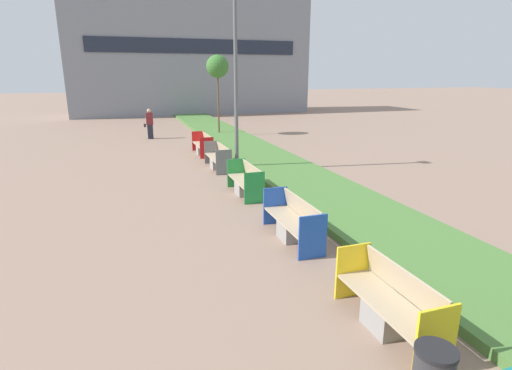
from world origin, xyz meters
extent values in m
cube|color=#4C7A38|center=(3.20, 12.00, 0.09)|extent=(2.80, 120.00, 0.18)
cube|color=gray|center=(4.00, 40.91, 5.36)|extent=(21.35, 5.74, 10.73)
cube|color=#1E2333|center=(4.00, 37.99, 5.90)|extent=(17.94, 0.08, 1.20)
cube|color=gray|center=(0.90, 6.43, 0.21)|extent=(0.52, 0.60, 0.42)
cube|color=tan|center=(0.90, 6.43, 0.44)|extent=(0.58, 1.88, 0.05)
cube|color=tan|center=(1.17, 6.43, 0.70)|extent=(0.14, 1.81, 0.48)
cube|color=yellow|center=(0.90, 5.46, 0.47)|extent=(0.62, 0.04, 0.94)
cube|color=yellow|center=(0.90, 7.39, 0.47)|extent=(0.62, 0.04, 0.94)
cube|color=gray|center=(0.90, 9.94, 0.21)|extent=(0.52, 0.60, 0.42)
cube|color=tan|center=(0.90, 9.94, 0.44)|extent=(0.58, 2.07, 0.05)
cube|color=tan|center=(1.17, 9.94, 0.70)|extent=(0.14, 1.99, 0.48)
cube|color=blue|center=(0.90, 8.89, 0.47)|extent=(0.62, 0.04, 0.94)
cube|color=blue|center=(0.90, 11.00, 0.47)|extent=(0.62, 0.04, 0.94)
cube|color=gray|center=(0.90, 13.64, 0.21)|extent=(0.52, 0.60, 0.42)
cube|color=tan|center=(0.90, 13.64, 0.44)|extent=(0.58, 1.90, 0.05)
cube|color=tan|center=(1.17, 13.64, 0.70)|extent=(0.14, 1.82, 0.48)
cube|color=#238C3D|center=(0.90, 12.66, 0.47)|extent=(0.62, 0.04, 0.94)
cube|color=#238C3D|center=(0.90, 14.61, 0.47)|extent=(0.62, 0.04, 0.94)
cube|color=gray|center=(0.90, 17.36, 0.21)|extent=(0.52, 0.60, 0.42)
cube|color=tan|center=(0.90, 17.36, 0.44)|extent=(0.58, 2.07, 0.05)
cube|color=tan|center=(1.17, 17.36, 0.70)|extent=(0.14, 1.99, 0.48)
cube|color=slate|center=(0.90, 16.30, 0.47)|extent=(0.62, 0.04, 0.94)
cube|color=slate|center=(0.90, 18.41, 0.47)|extent=(0.62, 0.04, 0.94)
cube|color=gray|center=(0.90, 20.47, 0.21)|extent=(0.52, 0.60, 0.42)
cube|color=tan|center=(0.90, 20.47, 0.44)|extent=(0.58, 2.01, 0.05)
cube|color=tan|center=(1.17, 20.47, 0.70)|extent=(0.14, 1.93, 0.48)
cube|color=red|center=(0.90, 19.44, 0.47)|extent=(0.62, 0.04, 0.94)
cube|color=red|center=(0.90, 21.49, 0.47)|extent=(0.62, 0.04, 0.94)
cylinder|color=black|center=(0.38, 4.94, 0.85)|extent=(0.45, 0.45, 0.05)
cylinder|color=#56595B|center=(1.55, 16.83, 3.44)|extent=(0.14, 0.14, 6.87)
cylinder|color=brown|center=(3.00, 25.99, 1.85)|extent=(0.10, 0.10, 3.70)
sphere|color=#38702D|center=(3.00, 25.99, 4.06)|extent=(1.32, 1.32, 1.32)
cube|color=#232633|center=(-1.08, 25.94, 0.41)|extent=(0.30, 0.22, 0.82)
cube|color=maroon|center=(-1.08, 25.94, 1.16)|extent=(0.38, 0.24, 0.67)
sphere|color=tan|center=(-1.08, 25.94, 1.60)|extent=(0.23, 0.23, 0.23)
cube|color=#232328|center=(-1.36, 25.94, 0.78)|extent=(0.12, 0.20, 0.18)
camera|label=1|loc=(-2.55, 2.16, 3.66)|focal=28.00mm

